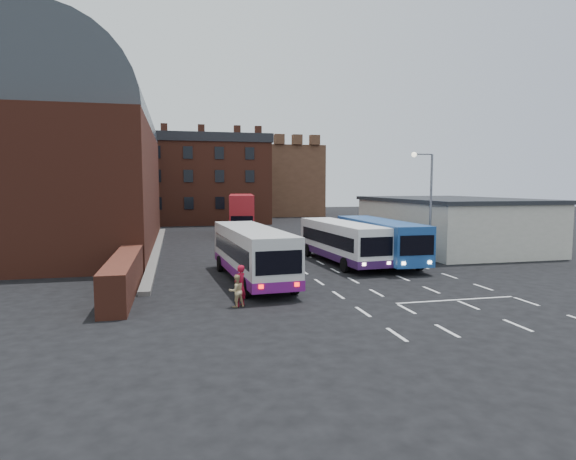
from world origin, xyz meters
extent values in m
plane|color=black|center=(0.00, 0.00, 0.00)|extent=(180.00, 180.00, 0.00)
cube|color=#602B1E|center=(-15.50, 21.00, 5.00)|extent=(12.00, 28.00, 10.00)
cylinder|color=#1E2328|center=(-15.50, 21.00, 10.00)|extent=(12.00, 26.00, 12.00)
cube|color=#602B1E|center=(-10.20, 2.00, 0.90)|extent=(1.20, 10.00, 1.80)
cube|color=beige|center=(15.00, 14.00, 2.00)|extent=(10.00, 16.00, 4.00)
cube|color=#282B30|center=(15.00, 14.00, 4.10)|extent=(10.40, 16.40, 0.30)
cube|color=brown|center=(-6.00, 46.00, 5.50)|extent=(22.00, 10.00, 11.00)
cube|color=brown|center=(6.00, 66.00, 6.00)|extent=(22.00, 22.00, 12.00)
cube|color=silver|center=(-3.55, 3.60, 1.73)|extent=(3.23, 11.00, 2.47)
cube|color=black|center=(-3.55, 3.60, 1.87)|extent=(3.21, 9.81, 0.89)
cylinder|color=black|center=(-5.03, 6.95, 0.49)|extent=(0.35, 1.00, 0.99)
cylinder|color=black|center=(-4.51, -0.33, 0.49)|extent=(0.35, 1.00, 0.99)
cylinder|color=black|center=(-2.57, 7.13, 0.49)|extent=(0.35, 1.00, 0.99)
cylinder|color=black|center=(-2.05, -0.15, 0.49)|extent=(0.35, 1.00, 0.99)
cube|color=white|center=(3.33, 8.22, 1.64)|extent=(3.01, 10.43, 2.34)
cube|color=black|center=(3.33, 8.22, 1.78)|extent=(2.99, 9.24, 0.84)
cylinder|color=black|center=(4.71, 5.03, 0.47)|extent=(0.32, 0.95, 0.94)
cylinder|color=black|center=(4.25, 11.94, 0.47)|extent=(0.32, 0.95, 0.94)
cylinder|color=black|center=(2.37, 4.87, 0.47)|extent=(0.32, 0.95, 0.94)
cylinder|color=black|center=(1.92, 11.79, 0.47)|extent=(0.32, 0.95, 0.94)
cube|color=#1B478F|center=(6.00, 7.98, 1.70)|extent=(2.47, 10.72, 2.43)
cube|color=black|center=(6.00, 7.98, 1.85)|extent=(2.53, 9.52, 0.88)
cylinder|color=black|center=(7.20, 4.57, 0.49)|extent=(0.28, 0.97, 0.97)
cylinder|color=black|center=(7.23, 11.77, 0.49)|extent=(0.28, 0.97, 0.97)
cylinder|color=black|center=(4.77, 4.58, 0.49)|extent=(0.28, 0.97, 0.97)
cylinder|color=black|center=(4.80, 11.78, 0.49)|extent=(0.28, 0.97, 0.97)
cube|color=red|center=(-0.74, 29.09, 2.40)|extent=(3.76, 10.99, 3.82)
cube|color=black|center=(-0.74, 29.09, 1.86)|extent=(3.67, 9.80, 0.88)
cylinder|color=black|center=(0.05, 25.54, 0.49)|extent=(0.39, 1.01, 0.98)
cylinder|color=black|center=(0.94, 32.72, 0.49)|extent=(0.39, 1.01, 0.98)
cylinder|color=black|center=(-2.38, 25.84, 0.49)|extent=(0.39, 1.01, 0.98)
cylinder|color=black|center=(-1.49, 33.03, 0.49)|extent=(0.39, 1.01, 0.98)
cylinder|color=slate|center=(8.60, 5.80, 3.66)|extent=(0.15, 0.15, 7.32)
cylinder|color=slate|center=(7.96, 5.80, 7.32)|extent=(1.28, 0.10, 0.09)
sphere|color=#FFF2CC|center=(7.32, 5.79, 7.28)|extent=(0.33, 0.33, 0.33)
imported|color=maroon|center=(-4.93, -1.85, 0.92)|extent=(0.79, 0.78, 1.84)
imported|color=tan|center=(-5.10, -1.97, 0.72)|extent=(0.83, 0.73, 1.44)
camera|label=1|loc=(-7.59, -22.65, 5.34)|focal=30.00mm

